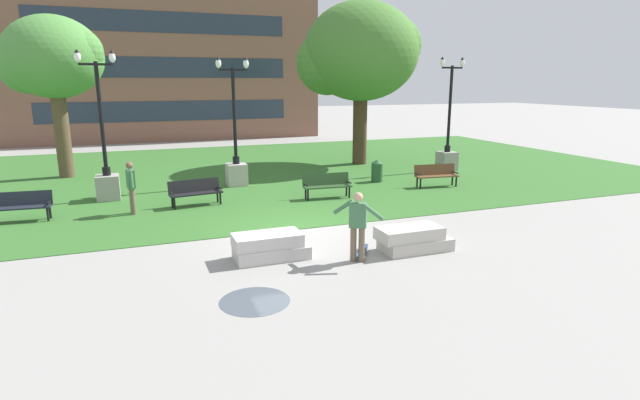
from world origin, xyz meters
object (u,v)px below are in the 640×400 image
concrete_block_center (270,247)px  trash_bin (377,171)px  skateboard (362,252)px  park_bench_far_left (436,174)px  lamp_post_right (106,171)px  person_skateboarder (358,223)px  concrete_block_left (413,239)px  lamp_post_center (447,148)px  park_bench_near_left (20,205)px  lamp_post_left (236,160)px  person_bystander_near_lawn (131,185)px  park_bench_near_right (195,191)px  park_bench_far_right (327,184)px

concrete_block_center → trash_bin: size_ratio=1.90×
skateboard → park_bench_far_left: (6.45, 6.48, 0.45)m
concrete_block_center → lamp_post_right: lamp_post_right is taller
concrete_block_center → person_skateboarder: bearing=-25.9°
concrete_block_left → lamp_post_center: bearing=51.5°
concrete_block_left → park_bench_near_left: bearing=145.9°
lamp_post_left → trash_bin: 6.01m
concrete_block_left → person_skateboarder: person_skateboarder is taller
skateboard → lamp_post_center: 13.30m
trash_bin → person_bystander_near_lawn: (-9.94, -1.99, 0.48)m
skateboard → park_bench_near_left: bearing=142.5°
park_bench_near_right → lamp_post_center: (12.38, 2.94, 0.56)m
park_bench_near_right → trash_bin: (7.87, 1.57, -0.04)m
park_bench_near_left → lamp_post_right: (2.45, 2.15, 0.55)m
park_bench_near_right → lamp_post_center: lamp_post_center is taller
person_skateboarder → trash_bin: bearing=60.2°
park_bench_far_left → trash_bin: size_ratio=1.93×
trash_bin → lamp_post_right: bearing=177.4°
skateboard → trash_bin: (4.63, 8.23, 0.42)m
concrete_block_center → skateboard: (2.22, -0.57, -0.22)m
park_bench_far_right → lamp_post_center: size_ratio=0.34×
park_bench_far_left → lamp_post_left: bearing=157.5°
park_bench_near_right → park_bench_far_left: same height
lamp_post_left → lamp_post_center: size_ratio=0.97×
lamp_post_right → lamp_post_left: bearing=10.6°
park_bench_far_right → person_bystander_near_lawn: person_bystander_near_lawn is taller
park_bench_far_left → person_bystander_near_lawn: bearing=-178.8°
lamp_post_left → lamp_post_center: bearing=-0.2°
concrete_block_left → lamp_post_left: size_ratio=0.37×
park_bench_far_right → trash_bin: 3.78m
park_bench_near_right → park_bench_far_right: 4.75m
concrete_block_left → park_bench_far_right: park_bench_far_right is taller
person_skateboarder → park_bench_near_left: bearing=140.0°
person_skateboarder → park_bench_far_right: 6.76m
person_bystander_near_lawn → park_bench_far_left: bearing=1.2°
park_bench_near_left → lamp_post_center: (17.72, 3.04, 0.56)m
park_bench_far_right → concrete_block_left: bearing=-91.0°
park_bench_near_left → park_bench_near_right: (5.33, 0.09, 0.00)m
lamp_post_right → concrete_block_left: bearing=-49.9°
trash_bin → park_bench_far_left: bearing=-43.9°
person_skateboarder → skateboard: person_skateboarder is taller
person_skateboarder → park_bench_far_right: person_skateboarder is taller
person_skateboarder → person_bystander_near_lawn: 8.29m
person_bystander_near_lawn → park_bench_far_right: bearing=-0.8°
concrete_block_center → lamp_post_left: lamp_post_left is taller
concrete_block_left → skateboard: bearing=173.5°
park_bench_near_left → park_bench_far_left: bearing=-0.4°
lamp_post_right → lamp_post_left: (4.93, 0.92, -0.02)m
park_bench_near_right → lamp_post_right: lamp_post_right is taller
park_bench_far_left → lamp_post_center: lamp_post_center is taller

